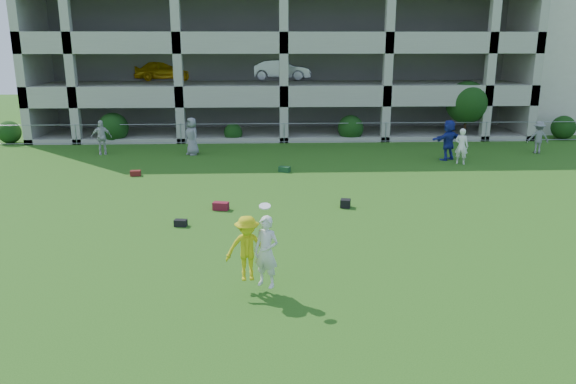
{
  "coord_description": "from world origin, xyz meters",
  "views": [
    {
      "loc": [
        -1.19,
        -13.49,
        5.92
      ],
      "look_at": [
        -0.47,
        3.0,
        1.4
      ],
      "focal_mm": 35.0,
      "sensor_mm": 36.0,
      "label": 1
    }
  ],
  "objects_px": {
    "bystander_c": "(192,136)",
    "bystander_d": "(448,140)",
    "crate_d": "(345,203)",
    "frisbee_contest": "(253,249)",
    "bystander_e": "(461,146)",
    "bystander_f": "(538,137)",
    "parking_garage": "(279,37)",
    "bystander_b": "(101,137)"
  },
  "relations": [
    {
      "from": "bystander_f",
      "to": "bystander_e",
      "type": "bearing_deg",
      "value": 35.76
    },
    {
      "from": "bystander_b",
      "to": "bystander_d",
      "type": "distance_m",
      "value": 17.96
    },
    {
      "from": "bystander_e",
      "to": "crate_d",
      "type": "bearing_deg",
      "value": 78.09
    },
    {
      "from": "bystander_e",
      "to": "parking_garage",
      "type": "height_order",
      "value": "parking_garage"
    },
    {
      "from": "parking_garage",
      "to": "bystander_f",
      "type": "bearing_deg",
      "value": -42.43
    },
    {
      "from": "bystander_d",
      "to": "bystander_f",
      "type": "xyz_separation_m",
      "value": [
        5.34,
        1.47,
        -0.16
      ]
    },
    {
      "from": "bystander_b",
      "to": "parking_garage",
      "type": "relative_size",
      "value": 0.06
    },
    {
      "from": "bystander_b",
      "to": "crate_d",
      "type": "height_order",
      "value": "bystander_b"
    },
    {
      "from": "bystander_d",
      "to": "frisbee_contest",
      "type": "xyz_separation_m",
      "value": [
        -9.54,
        -14.97,
        0.09
      ]
    },
    {
      "from": "bystander_c",
      "to": "bystander_e",
      "type": "xyz_separation_m",
      "value": [
        13.36,
        -2.88,
        -0.1
      ]
    },
    {
      "from": "bystander_d",
      "to": "bystander_f",
      "type": "relative_size",
      "value": 1.19
    },
    {
      "from": "crate_d",
      "to": "parking_garage",
      "type": "height_order",
      "value": "parking_garage"
    },
    {
      "from": "bystander_d",
      "to": "frisbee_contest",
      "type": "distance_m",
      "value": 17.75
    },
    {
      "from": "bystander_e",
      "to": "bystander_f",
      "type": "height_order",
      "value": "bystander_e"
    },
    {
      "from": "bystander_b",
      "to": "bystander_f",
      "type": "xyz_separation_m",
      "value": [
        23.16,
        -0.73,
        -0.05
      ]
    },
    {
      "from": "crate_d",
      "to": "parking_garage",
      "type": "xyz_separation_m",
      "value": [
        -1.76,
        21.79,
        5.86
      ]
    },
    {
      "from": "bystander_b",
      "to": "parking_garage",
      "type": "bearing_deg",
      "value": 34.39
    },
    {
      "from": "bystander_d",
      "to": "crate_d",
      "type": "xyz_separation_m",
      "value": [
        -6.33,
        -8.05,
        -0.86
      ]
    },
    {
      "from": "frisbee_contest",
      "to": "bystander_d",
      "type": "bearing_deg",
      "value": 57.48
    },
    {
      "from": "crate_d",
      "to": "bystander_f",
      "type": "bearing_deg",
      "value": 39.2
    },
    {
      "from": "bystander_f",
      "to": "crate_d",
      "type": "bearing_deg",
      "value": 48.62
    },
    {
      "from": "bystander_c",
      "to": "parking_garage",
      "type": "height_order",
      "value": "parking_garage"
    },
    {
      "from": "bystander_b",
      "to": "bystander_c",
      "type": "xyz_separation_m",
      "value": [
        4.79,
        -0.33,
        0.08
      ]
    },
    {
      "from": "bystander_d",
      "to": "bystander_e",
      "type": "bearing_deg",
      "value": 74.7
    },
    {
      "from": "bystander_f",
      "to": "bystander_d",
      "type": "bearing_deg",
      "value": 24.82
    },
    {
      "from": "bystander_c",
      "to": "bystander_e",
      "type": "bearing_deg",
      "value": 39.59
    },
    {
      "from": "crate_d",
      "to": "frisbee_contest",
      "type": "bearing_deg",
      "value": -114.88
    },
    {
      "from": "bystander_e",
      "to": "bystander_d",
      "type": "bearing_deg",
      "value": -40.5
    },
    {
      "from": "bystander_f",
      "to": "frisbee_contest",
      "type": "bearing_deg",
      "value": 57.27
    },
    {
      "from": "bystander_d",
      "to": "crate_d",
      "type": "relative_size",
      "value": 5.78
    },
    {
      "from": "bystander_e",
      "to": "bystander_f",
      "type": "relative_size",
      "value": 1.03
    },
    {
      "from": "crate_d",
      "to": "bystander_c",
      "type": "bearing_deg",
      "value": 124.05
    },
    {
      "from": "bystander_f",
      "to": "parking_garage",
      "type": "bearing_deg",
      "value": -33.0
    },
    {
      "from": "bystander_e",
      "to": "bystander_f",
      "type": "distance_m",
      "value": 5.59
    },
    {
      "from": "bystander_d",
      "to": "bystander_e",
      "type": "height_order",
      "value": "bystander_d"
    },
    {
      "from": "bystander_b",
      "to": "parking_garage",
      "type": "height_order",
      "value": "parking_garage"
    },
    {
      "from": "bystander_b",
      "to": "bystander_f",
      "type": "distance_m",
      "value": 23.17
    },
    {
      "from": "bystander_e",
      "to": "bystander_f",
      "type": "bearing_deg",
      "value": -122.15
    },
    {
      "from": "bystander_c",
      "to": "bystander_d",
      "type": "distance_m",
      "value": 13.16
    },
    {
      "from": "bystander_c",
      "to": "parking_garage",
      "type": "bearing_deg",
      "value": 119.16
    },
    {
      "from": "frisbee_contest",
      "to": "parking_garage",
      "type": "relative_size",
      "value": 0.07
    },
    {
      "from": "bystander_d",
      "to": "frisbee_contest",
      "type": "bearing_deg",
      "value": 24.19
    }
  ]
}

